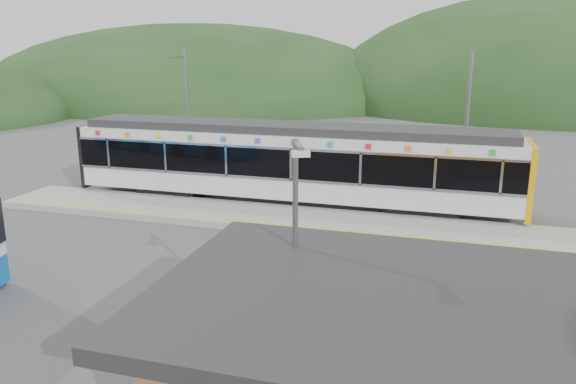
# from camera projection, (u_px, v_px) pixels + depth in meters

# --- Properties ---
(ground) EXTENTS (120.00, 120.00, 0.00)m
(ground) POSITION_uv_depth(u_px,v_px,m) (260.00, 249.00, 20.40)
(ground) COLOR #4C4C4F
(ground) RESTS_ON ground
(hills) EXTENTS (146.00, 149.00, 26.00)m
(hills) POSITION_uv_depth(u_px,v_px,m) (440.00, 221.00, 23.60)
(hills) COLOR #1E3D19
(hills) RESTS_ON ground
(platform) EXTENTS (26.00, 3.20, 0.30)m
(platform) POSITION_uv_depth(u_px,v_px,m) (286.00, 219.00, 23.42)
(platform) COLOR #9E9E99
(platform) RESTS_ON ground
(yellow_line) EXTENTS (26.00, 0.10, 0.01)m
(yellow_line) POSITION_uv_depth(u_px,v_px,m) (277.00, 225.00, 22.17)
(yellow_line) COLOR yellow
(yellow_line) RESTS_ON platform
(train) EXTENTS (20.44, 3.01, 3.74)m
(train) POSITION_uv_depth(u_px,v_px,m) (290.00, 161.00, 25.61)
(train) COLOR black
(train) RESTS_ON ground
(catenary_mast_west) EXTENTS (0.18, 1.80, 7.00)m
(catenary_mast_west) POSITION_uv_depth(u_px,v_px,m) (187.00, 115.00, 29.33)
(catenary_mast_west) COLOR slate
(catenary_mast_west) RESTS_ON ground
(catenary_mast_east) EXTENTS (0.18, 1.80, 7.00)m
(catenary_mast_east) POSITION_uv_depth(u_px,v_px,m) (467.00, 125.00, 25.49)
(catenary_mast_east) COLOR slate
(catenary_mast_east) RESTS_ON ground
(station_shelter) EXTENTS (9.20, 6.20, 3.00)m
(station_shelter) POSITION_uv_depth(u_px,v_px,m) (410.00, 371.00, 10.00)
(station_shelter) COLOR #8F623E
(station_shelter) RESTS_ON ground
(lamp_post) EXTENTS (0.46, 1.01, 5.34)m
(lamp_post) POSITION_uv_depth(u_px,v_px,m) (294.00, 239.00, 11.88)
(lamp_post) COLOR slate
(lamp_post) RESTS_ON ground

